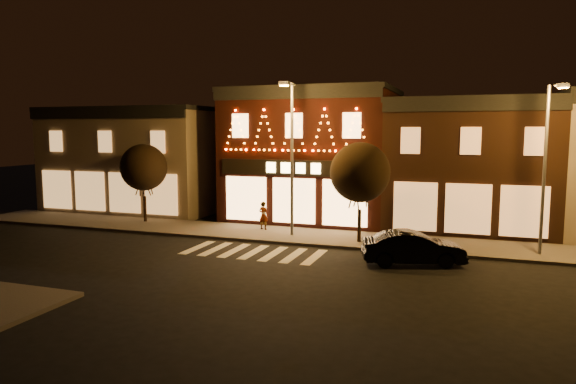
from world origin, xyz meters
The scene contains 11 objects.
ground centered at (0.00, 0.00, 0.00)m, with size 120.00×120.00×0.00m, color black.
sidewalk_far centered at (2.00, 8.00, 0.07)m, with size 44.00×4.00×0.15m, color #47423D.
building_left centered at (-13.00, 13.99, 3.66)m, with size 12.20×8.28×7.30m.
building_pulp centered at (0.00, 13.98, 4.16)m, with size 10.20×8.34×8.30m.
building_right_a centered at (9.50, 13.99, 3.76)m, with size 9.20×8.28×7.50m.
streetlamp_mid centered at (0.63, 7.60, 4.86)m, with size 0.53×1.84×8.03m.
streetlamp_right centered at (12.70, 7.17, 4.59)m, with size 0.67×1.73×7.56m.
tree_left centered at (-9.28, 8.77, 3.48)m, with size 2.85×2.85×4.76m.
tree_right centered at (4.37, 7.29, 3.65)m, with size 2.99×2.99×5.01m.
dark_sedan centered at (7.34, 4.22, 0.71)m, with size 1.51×4.33×1.43m, color black.
pedestrian centered at (-1.41, 8.75, 0.94)m, with size 0.58×0.38×1.59m, color gray.
Camera 1 is at (9.50, -18.22, 5.75)m, focal length 32.48 mm.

